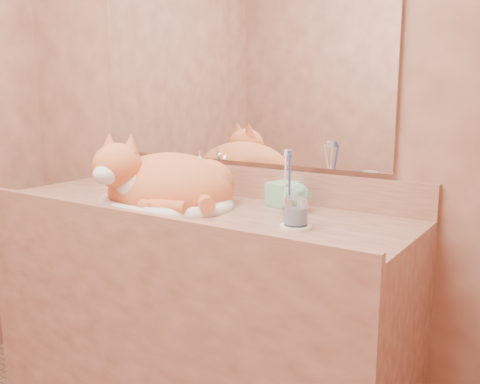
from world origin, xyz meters
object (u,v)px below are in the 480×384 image
Objects in this scene: soap_dispenser at (273,181)px; toothbrush_cup at (287,202)px; sink_basin at (165,182)px; vanity_counter at (192,317)px; cat at (163,181)px; water_glass at (296,211)px.

soap_dispenser is 0.14m from toothbrush_cup.
sink_basin is 2.77× the size of soap_dispenser.
soap_dispenser is at bearing 141.18° from toothbrush_cup.
vanity_counter is 3.30× the size of cat.
toothbrush_cup is 0.17m from water_glass.
water_glass is (0.46, -0.06, 0.48)m from vanity_counter.
soap_dispenser is 2.26× the size of water_glass.
water_glass is at bearing -20.15° from cat.
water_glass reaches higher than vanity_counter.
water_glass reaches higher than toothbrush_cup.
toothbrush_cup is at bearing -4.04° from cat.
soap_dispenser reaches higher than vanity_counter.
soap_dispenser is at bearing 10.21° from cat.
water_glass is (0.56, -0.04, -0.03)m from sink_basin.
toothbrush_cup is 1.17× the size of water_glass.
cat is at bearing -142.74° from soap_dispenser.
vanity_counter is 0.59m from toothbrush_cup.
water_glass is at bearing 10.50° from sink_basin.
sink_basin is 0.01m from cat.
soap_dispenser reaches higher than water_glass.
sink_basin is 1.08× the size of cat.
vanity_counter is 16.34× the size of toothbrush_cup.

